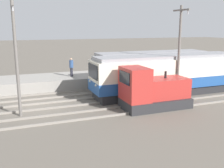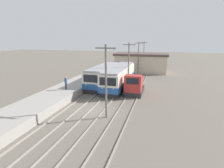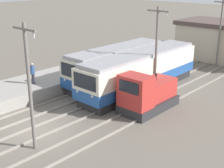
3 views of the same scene
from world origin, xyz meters
The scene contains 14 objects.
ground_plane centered at (0.00, 0.00, 0.00)m, with size 200.00×200.00×0.00m, color #665E54.
platform_left centered at (-6.25, 0.00, 0.49)m, with size 4.50×54.00×0.98m, color gray.
track_left centered at (-2.60, 0.00, 0.07)m, with size 1.54×60.00×0.14m.
track_center centered at (0.20, 0.00, 0.07)m, with size 1.54×60.00×0.14m.
track_right centered at (3.20, 0.00, 0.07)m, with size 1.54×60.00×0.14m.
commuter_train_left centered at (-2.60, 10.75, 1.59)m, with size 2.84×11.24×3.40m.
commuter_train_center centered at (0.20, 10.72, 1.59)m, with size 2.84×13.40×3.39m.
shunting_locomotive centered at (3.20, 7.52, 1.21)m, with size 2.40×4.86×3.00m.
catenary_mast_near centered at (1.71, -1.31, 3.96)m, with size 2.00×0.20×7.27m.
catenary_mast_mid centered at (1.71, 10.67, 3.96)m, with size 2.00×0.20×7.27m.
catenary_mast_far centered at (1.71, 22.65, 3.96)m, with size 2.00×0.20×7.27m.
catenary_mast_distant centered at (1.71, 34.64, 3.96)m, with size 2.00×0.20×7.27m.
person_on_platform centered at (-5.69, 3.71, 1.95)m, with size 0.38×0.38×1.79m.
station_building centered at (1.97, 26.00, 2.26)m, with size 12.60×6.30×4.48m.
Camera 2 is at (6.70, -16.92, 7.68)m, focal length 28.00 mm.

